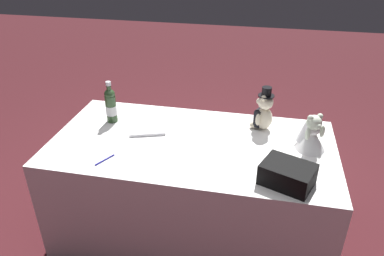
{
  "coord_description": "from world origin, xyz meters",
  "views": [
    {
      "loc": [
        -0.4,
        1.9,
        1.92
      ],
      "look_at": [
        0.0,
        0.0,
        0.83
      ],
      "focal_mm": 34.33,
      "sensor_mm": 36.0,
      "label": 1
    }
  ],
  "objects_px": {
    "teddy_bear_bride": "(311,133)",
    "signing_pen": "(104,160)",
    "gift_case_black": "(287,174)",
    "guestbook": "(148,124)",
    "champagne_bottle": "(111,105)",
    "teddy_bear_groom": "(263,112)"
  },
  "relations": [
    {
      "from": "teddy_bear_groom",
      "to": "signing_pen",
      "type": "relative_size",
      "value": 2.24
    },
    {
      "from": "signing_pen",
      "to": "teddy_bear_bride",
      "type": "bearing_deg",
      "value": -161.41
    },
    {
      "from": "teddy_bear_groom",
      "to": "gift_case_black",
      "type": "height_order",
      "value": "teddy_bear_groom"
    },
    {
      "from": "champagne_bottle",
      "to": "signing_pen",
      "type": "height_order",
      "value": "champagne_bottle"
    },
    {
      "from": "guestbook",
      "to": "champagne_bottle",
      "type": "bearing_deg",
      "value": -21.84
    },
    {
      "from": "champagne_bottle",
      "to": "gift_case_black",
      "type": "xyz_separation_m",
      "value": [
        -1.16,
        0.46,
        -0.07
      ]
    },
    {
      "from": "gift_case_black",
      "to": "guestbook",
      "type": "distance_m",
      "value": 1.01
    },
    {
      "from": "champagne_bottle",
      "to": "guestbook",
      "type": "height_order",
      "value": "champagne_bottle"
    },
    {
      "from": "teddy_bear_groom",
      "to": "signing_pen",
      "type": "bearing_deg",
      "value": 33.29
    },
    {
      "from": "teddy_bear_groom",
      "to": "champagne_bottle",
      "type": "relative_size",
      "value": 1.02
    },
    {
      "from": "gift_case_black",
      "to": "guestbook",
      "type": "xyz_separation_m",
      "value": [
        0.9,
        -0.44,
        -0.05
      ]
    },
    {
      "from": "signing_pen",
      "to": "gift_case_black",
      "type": "bearing_deg",
      "value": -179.78
    },
    {
      "from": "gift_case_black",
      "to": "guestbook",
      "type": "bearing_deg",
      "value": -26.27
    },
    {
      "from": "signing_pen",
      "to": "gift_case_black",
      "type": "relative_size",
      "value": 0.43
    },
    {
      "from": "teddy_bear_bride",
      "to": "signing_pen",
      "type": "height_order",
      "value": "teddy_bear_bride"
    },
    {
      "from": "champagne_bottle",
      "to": "gift_case_black",
      "type": "relative_size",
      "value": 0.93
    },
    {
      "from": "teddy_bear_bride",
      "to": "guestbook",
      "type": "bearing_deg",
      "value": -3.37
    },
    {
      "from": "champagne_bottle",
      "to": "signing_pen",
      "type": "distance_m",
      "value": 0.5
    },
    {
      "from": "teddy_bear_groom",
      "to": "champagne_bottle",
      "type": "height_order",
      "value": "teddy_bear_groom"
    },
    {
      "from": "teddy_bear_groom",
      "to": "signing_pen",
      "type": "xyz_separation_m",
      "value": [
        0.87,
        0.57,
        -0.12
      ]
    },
    {
      "from": "guestbook",
      "to": "gift_case_black",
      "type": "bearing_deg",
      "value": 135.18
    },
    {
      "from": "champagne_bottle",
      "to": "guestbook",
      "type": "relative_size",
      "value": 1.0
    }
  ]
}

